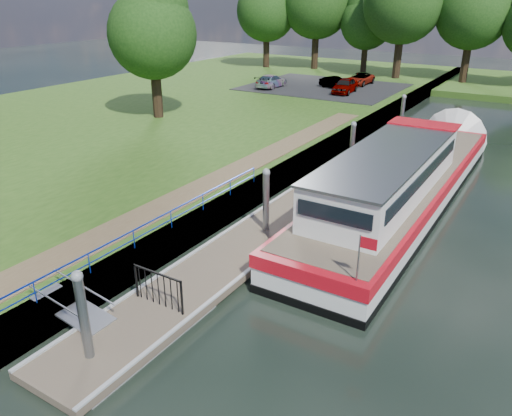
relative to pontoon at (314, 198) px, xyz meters
The scene contains 17 objects.
ground 13.00m from the pontoon, 90.00° to the right, with size 160.00×160.00×0.00m, color black.
riverbank 18.11m from the pontoon, behind, with size 32.00×90.00×0.78m, color #2B4E16.
bank_edge 3.25m from the pontoon, 141.89° to the left, with size 1.10×90.00×0.78m, color #473D2D.
footpath 6.69m from the pontoon, 131.35° to the right, with size 1.60×40.00×0.05m, color brown.
carpark 27.32m from the pontoon, 113.75° to the left, with size 14.00×12.00×0.06m, color black.
blue_fence 10.43m from the pontoon, 105.38° to the right, with size 0.04×18.04×0.72m.
pontoon is the anchor object (origin of this frame).
mooring_piles 1.10m from the pontoon, ahead, with size 0.30×27.30×3.55m.
gangway 12.64m from the pontoon, 98.42° to the right, with size 2.58×1.00×0.92m.
gate_panel 10.84m from the pontoon, 90.00° to the right, with size 1.85×0.05×1.15m.
barge 4.30m from the pontoon, 31.31° to the left, with size 4.36×21.15×4.78m.
horizon_trees 36.55m from the pontoon, 92.58° to the left, with size 54.38×10.03×12.87m.
bank_tree_a 18.78m from the pontoon, 156.11° to the left, with size 6.12×6.12×9.72m.
car_a 24.25m from the pontoon, 109.24° to the left, with size 1.56×3.88×1.32m, color #999999.
car_b 26.46m from the pontoon, 111.56° to the left, with size 1.13×3.25×1.07m, color #999999.
car_c 26.66m from the pontoon, 124.58° to the left, with size 1.69×4.15×1.21m, color #999999.
car_d 29.02m from the pontoon, 106.96° to the left, with size 1.85×4.01×1.12m, color #999999.
Camera 1 is at (9.19, -7.09, 9.10)m, focal length 35.00 mm.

